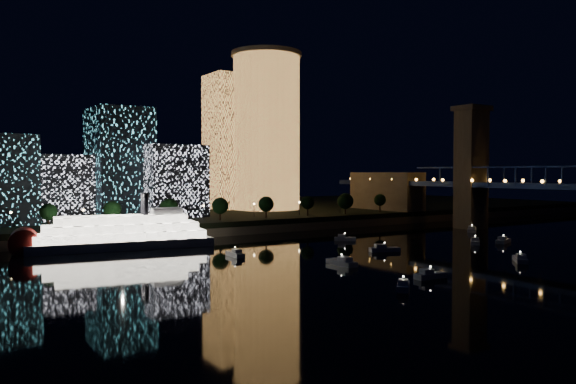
# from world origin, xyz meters

# --- Properties ---
(ground) EXTENTS (520.00, 520.00, 0.00)m
(ground) POSITION_xyz_m (0.00, 0.00, 0.00)
(ground) COLOR black
(ground) RESTS_ON ground
(far_bank) EXTENTS (420.00, 160.00, 5.00)m
(far_bank) POSITION_xyz_m (0.00, 160.00, 2.50)
(far_bank) COLOR black
(far_bank) RESTS_ON ground
(seawall) EXTENTS (420.00, 6.00, 3.00)m
(seawall) POSITION_xyz_m (0.00, 82.00, 1.50)
(seawall) COLOR #6B5E4C
(seawall) RESTS_ON ground
(tower_cylindrical) EXTENTS (34.00, 34.00, 75.69)m
(tower_cylindrical) POSITION_xyz_m (17.13, 132.76, 42.97)
(tower_cylindrical) COLOR #EB9D4B
(tower_cylindrical) RESTS_ON far_bank
(tower_rectangular) EXTENTS (20.69, 20.69, 65.83)m
(tower_rectangular) POSITION_xyz_m (4.61, 147.38, 37.92)
(tower_rectangular) COLOR #EB9D4B
(tower_rectangular) RESTS_ON far_bank
(midrise_blocks) EXTENTS (85.73, 43.17, 44.16)m
(midrise_blocks) POSITION_xyz_m (-66.84, 123.98, 22.25)
(midrise_blocks) COLOR silver
(midrise_blocks) RESTS_ON far_bank
(riverboat) EXTENTS (58.45, 20.42, 17.28)m
(riverboat) POSITION_xyz_m (-75.64, 67.20, 4.43)
(riverboat) COLOR silver
(riverboat) RESTS_ON ground
(motorboats) EXTENTS (113.88, 73.96, 2.78)m
(motorboats) POSITION_xyz_m (0.82, 11.91, 0.81)
(motorboats) COLOR silver
(motorboats) RESTS_ON ground
(esplanade_trees) EXTENTS (165.33, 6.95, 8.97)m
(esplanade_trees) POSITION_xyz_m (-25.99, 88.00, 10.47)
(esplanade_trees) COLOR black
(esplanade_trees) RESTS_ON far_bank
(street_lamps) EXTENTS (132.70, 0.70, 5.65)m
(street_lamps) POSITION_xyz_m (-34.00, 94.00, 9.02)
(street_lamps) COLOR black
(street_lamps) RESTS_ON far_bank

